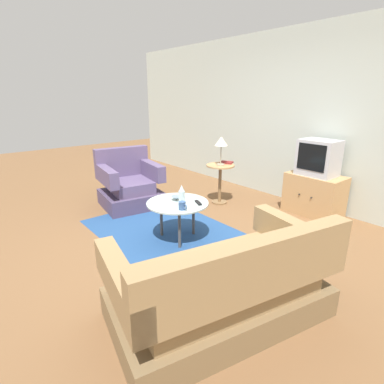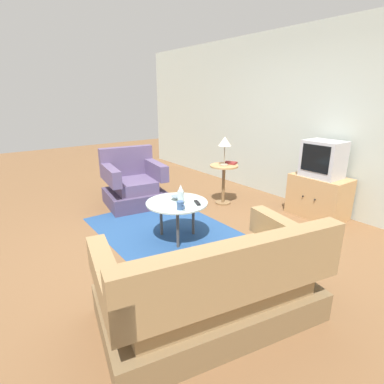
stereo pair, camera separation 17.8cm
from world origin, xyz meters
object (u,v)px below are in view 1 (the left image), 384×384
Objects in this scene: vase at (182,195)px; book at (226,162)px; couch at (223,288)px; television at (318,158)px; mug at (182,206)px; tv_remote_dark at (198,203)px; armchair at (129,186)px; tv_stand at (314,194)px; side_table at (220,176)px; table_lamp at (221,142)px; coffee_table at (178,206)px; bowl at (177,198)px.

book is at bearing 115.77° from vase.
television is (-0.74, 2.63, 0.57)m from couch.
mug is 0.27m from tv_remote_dark.
vase is 1.46× the size of tv_remote_dark.
armchair is 0.54× the size of couch.
book reaches higher than tv_stand.
side_table is (0.87, 1.18, 0.14)m from armchair.
tv_remote_dark is (-0.43, -1.90, 0.19)m from tv_stand.
tv_remote_dark is at bearing 56.68° from vase.
side_table is at bearing 138.53° from table_lamp.
couch is 1.40m from tv_remote_dark.
couch is (2.83, -0.72, -0.03)m from armchair.
tv_remote_dark is at bearing -85.55° from book.
coffee_table is 4.65× the size of tv_remote_dark.
side_table is 4.67× the size of bowl.
side_table is at bearing 114.80° from coffee_table.
armchair reaches higher than mug.
mug is (0.82, -1.40, -0.48)m from table_lamp.
side_table is 1.39m from bowl.
tv_stand is 5.71× the size of bowl.
side_table is at bearing -148.55° from tv_stand.
tv_remote_dark is (0.78, -1.13, -0.51)m from table_lamp.
table_lamp is 1.93× the size of vase.
bowl is at bearing -67.06° from side_table.
vase is (0.69, -1.31, 0.14)m from side_table.
book is at bearing 118.52° from mug.
vase reaches higher than coffee_table.
table_lamp is at bearing -147.97° from television.
bowl reaches higher than coffee_table.
bowl is 0.86× the size of tv_remote_dark.
vase is at bearing 77.14° from couch.
armchair is at bearing 87.44° from couch.
couch reaches higher than mug.
armchair is at bearing 175.86° from bowl.
table_lamp is 0.39m from book.
book is at bearing -154.60° from tv_stand.
coffee_table is at bearing 78.49° from couch.
book is (-0.56, 1.44, 0.15)m from bowl.
vase is (1.56, -0.14, 0.28)m from armchair.
side_table is (-0.61, 1.32, 0.02)m from coffee_table.
armchair is 1.47m from side_table.
table_lamp is at bearing 112.46° from bowl.
bowl is (0.52, -1.26, -0.50)m from table_lamp.
mug is at bearing -59.50° from side_table.
couch is 1.56m from bowl.
couch is at bearing -74.36° from television.
bowl is at bearing 78.26° from couch.
tv_remote_dark is 0.66× the size of book.
table_lamp is (-1.94, 1.88, 0.72)m from couch.
television is 1.97m from tv_remote_dark.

